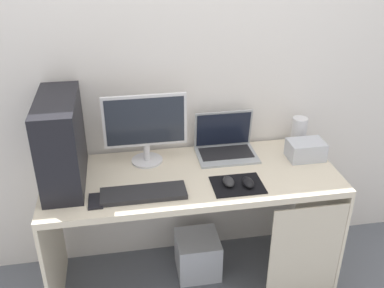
% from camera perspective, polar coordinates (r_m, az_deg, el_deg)
% --- Properties ---
extents(ground_plane, '(8.00, 8.00, 0.00)m').
position_cam_1_polar(ground_plane, '(2.81, -0.00, -17.24)').
color(ground_plane, slate).
extents(wall_back, '(4.00, 0.05, 2.60)m').
position_cam_1_polar(wall_back, '(2.43, -1.36, 11.35)').
color(wall_back, silver).
rests_on(wall_back, ground_plane).
extents(desk, '(1.56, 0.61, 0.76)m').
position_cam_1_polar(desk, '(2.41, 0.52, -7.01)').
color(desk, beige).
rests_on(desk, ground_plane).
extents(pc_tower, '(0.19, 0.49, 0.45)m').
position_cam_1_polar(pc_tower, '(2.26, -16.63, 0.29)').
color(pc_tower, black).
rests_on(pc_tower, desk).
extents(monitor, '(0.45, 0.17, 0.40)m').
position_cam_1_polar(monitor, '(2.36, -6.08, 2.22)').
color(monitor, silver).
rests_on(monitor, desk).
extents(laptop, '(0.34, 0.24, 0.24)m').
position_cam_1_polar(laptop, '(2.52, 4.37, -0.23)').
color(laptop, '#9EA3A8').
rests_on(laptop, desk).
extents(speaker, '(0.09, 0.09, 0.17)m').
position_cam_1_polar(speaker, '(2.67, 13.72, 1.56)').
color(speaker, silver).
rests_on(speaker, desk).
extents(projector, '(0.20, 0.14, 0.10)m').
position_cam_1_polar(projector, '(2.54, 14.56, -0.75)').
color(projector, '#B7BCC6').
rests_on(projector, desk).
extents(keyboard, '(0.42, 0.14, 0.02)m').
position_cam_1_polar(keyboard, '(2.17, -6.32, -6.41)').
color(keyboard, '#232326').
rests_on(keyboard, desk).
extents(mousepad, '(0.26, 0.20, 0.00)m').
position_cam_1_polar(mousepad, '(2.25, 5.93, -5.31)').
color(mousepad, black).
rests_on(mousepad, desk).
extents(mouse_left, '(0.06, 0.10, 0.03)m').
position_cam_1_polar(mouse_left, '(2.24, 4.77, -4.88)').
color(mouse_left, '#232326').
rests_on(mouse_left, mousepad).
extents(mouse_right, '(0.06, 0.10, 0.03)m').
position_cam_1_polar(mouse_right, '(2.24, 7.28, -4.97)').
color(mouse_right, black).
rests_on(mouse_right, mousepad).
extents(cell_phone, '(0.07, 0.13, 0.01)m').
position_cam_1_polar(cell_phone, '(2.17, -12.39, -7.26)').
color(cell_phone, black).
rests_on(cell_phone, desk).
extents(subwoofer, '(0.26, 0.26, 0.26)m').
position_cam_1_polar(subwoofer, '(2.78, 0.74, -14.18)').
color(subwoofer, '#B7BCC6').
rests_on(subwoofer, ground_plane).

